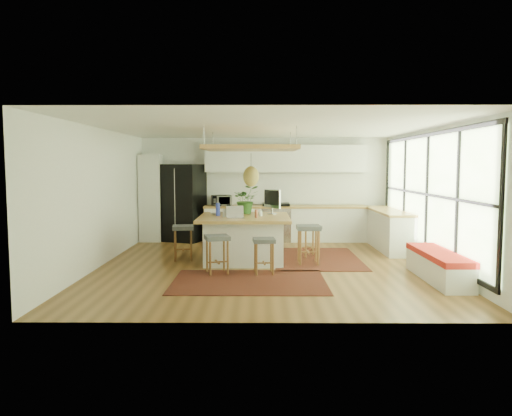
{
  "coord_description": "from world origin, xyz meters",
  "views": [
    {
      "loc": [
        -0.13,
        -9.47,
        1.97
      ],
      "look_at": [
        -0.2,
        0.5,
        1.1
      ],
      "focal_mm": 34.16,
      "sensor_mm": 36.0,
      "label": 1
    }
  ],
  "objects_px": {
    "laptop": "(235,212)",
    "island": "(244,238)",
    "fridge": "(183,206)",
    "monitor": "(272,202)",
    "stool_near_right": "(264,255)",
    "stool_near_left": "(217,255)",
    "stool_left_side": "(183,243)",
    "stool_right_back": "(309,241)",
    "island_plant": "(246,203)",
    "microwave": "(222,199)",
    "stool_right_front": "(308,246)"
  },
  "relations": [
    {
      "from": "monitor",
      "to": "island_plant",
      "type": "distance_m",
      "value": 0.57
    },
    {
      "from": "stool_near_right",
      "to": "stool_right_back",
      "type": "relative_size",
      "value": 0.95
    },
    {
      "from": "island_plant",
      "to": "monitor",
      "type": "bearing_deg",
      "value": -10.28
    },
    {
      "from": "stool_near_right",
      "to": "microwave",
      "type": "distance_m",
      "value": 4.1
    },
    {
      "from": "stool_right_back",
      "to": "monitor",
      "type": "bearing_deg",
      "value": 179.65
    },
    {
      "from": "monitor",
      "to": "microwave",
      "type": "xyz_separation_m",
      "value": [
        -1.26,
        2.21,
        -0.1
      ]
    },
    {
      "from": "laptop",
      "to": "island",
      "type": "bearing_deg",
      "value": 59.6
    },
    {
      "from": "stool_left_side",
      "to": "island",
      "type": "bearing_deg",
      "value": -2.69
    },
    {
      "from": "stool_near_right",
      "to": "stool_right_front",
      "type": "distance_m",
      "value": 1.29
    },
    {
      "from": "stool_near_right",
      "to": "laptop",
      "type": "bearing_deg",
      "value": 122.92
    },
    {
      "from": "microwave",
      "to": "fridge",
      "type": "bearing_deg",
      "value": 166.32
    },
    {
      "from": "stool_near_left",
      "to": "stool_near_right",
      "type": "xyz_separation_m",
      "value": [
        0.85,
        -0.01,
        0.0
      ]
    },
    {
      "from": "monitor",
      "to": "stool_near_right",
      "type": "bearing_deg",
      "value": -39.65
    },
    {
      "from": "island",
      "to": "island_plant",
      "type": "height_order",
      "value": "island_plant"
    },
    {
      "from": "fridge",
      "to": "monitor",
      "type": "height_order",
      "value": "fridge"
    },
    {
      "from": "laptop",
      "to": "monitor",
      "type": "distance_m",
      "value": 1.11
    },
    {
      "from": "stool_near_left",
      "to": "microwave",
      "type": "height_order",
      "value": "microwave"
    },
    {
      "from": "stool_left_side",
      "to": "stool_right_back",
      "type": "bearing_deg",
      "value": 7.66
    },
    {
      "from": "stool_near_right",
      "to": "monitor",
      "type": "xyz_separation_m",
      "value": [
        0.19,
        1.68,
        0.83
      ]
    },
    {
      "from": "island",
      "to": "monitor",
      "type": "height_order",
      "value": "monitor"
    },
    {
      "from": "stool_left_side",
      "to": "island_plant",
      "type": "bearing_deg",
      "value": 19.74
    },
    {
      "from": "fridge",
      "to": "stool_near_right",
      "type": "xyz_separation_m",
      "value": [
        2.08,
        -3.93,
        -0.57
      ]
    },
    {
      "from": "stool_right_front",
      "to": "fridge",
      "type": "bearing_deg",
      "value": 134.74
    },
    {
      "from": "stool_near_left",
      "to": "microwave",
      "type": "xyz_separation_m",
      "value": [
        -0.22,
        3.88,
        0.74
      ]
    },
    {
      "from": "fridge",
      "to": "stool_near_right",
      "type": "distance_m",
      "value": 4.48
    },
    {
      "from": "stool_right_front",
      "to": "monitor",
      "type": "xyz_separation_m",
      "value": [
        -0.71,
        0.76,
        0.83
      ]
    },
    {
      "from": "stool_right_back",
      "to": "island_plant",
      "type": "distance_m",
      "value": 1.6
    },
    {
      "from": "stool_right_front",
      "to": "stool_left_side",
      "type": "distance_m",
      "value": 2.6
    },
    {
      "from": "island_plant",
      "to": "fridge",
      "type": "bearing_deg",
      "value": 128.48
    },
    {
      "from": "island",
      "to": "stool_left_side",
      "type": "height_order",
      "value": "island"
    },
    {
      "from": "monitor",
      "to": "fridge",
      "type": "bearing_deg",
      "value": -167.97
    },
    {
      "from": "stool_near_right",
      "to": "monitor",
      "type": "relative_size",
      "value": 1.12
    },
    {
      "from": "fridge",
      "to": "stool_near_left",
      "type": "relative_size",
      "value": 2.83
    },
    {
      "from": "laptop",
      "to": "monitor",
      "type": "xyz_separation_m",
      "value": [
        0.75,
        0.81,
        0.14
      ]
    },
    {
      "from": "fridge",
      "to": "stool_left_side",
      "type": "distance_m",
      "value": 2.7
    },
    {
      "from": "stool_left_side",
      "to": "stool_near_right",
      "type": "bearing_deg",
      "value": -38.11
    },
    {
      "from": "stool_near_right",
      "to": "fridge",
      "type": "bearing_deg",
      "value": 117.91
    },
    {
      "from": "stool_near_left",
      "to": "monitor",
      "type": "bearing_deg",
      "value": 58.11
    },
    {
      "from": "island",
      "to": "stool_left_side",
      "type": "xyz_separation_m",
      "value": [
        -1.28,
        0.06,
        -0.11
      ]
    },
    {
      "from": "fridge",
      "to": "laptop",
      "type": "xyz_separation_m",
      "value": [
        1.52,
        -3.06,
        0.12
      ]
    },
    {
      "from": "fridge",
      "to": "stool_right_front",
      "type": "relative_size",
      "value": 2.57
    },
    {
      "from": "stool_near_right",
      "to": "laptop",
      "type": "relative_size",
      "value": 1.79
    },
    {
      "from": "stool_right_front",
      "to": "island_plant",
      "type": "xyz_separation_m",
      "value": [
        -1.27,
        0.86,
        0.81
      ]
    },
    {
      "from": "fridge",
      "to": "stool_right_front",
      "type": "xyz_separation_m",
      "value": [
        2.98,
        -3.0,
        -0.57
      ]
    },
    {
      "from": "stool_right_back",
      "to": "island",
      "type": "bearing_deg",
      "value": -163.25
    },
    {
      "from": "stool_left_side",
      "to": "microwave",
      "type": "distance_m",
      "value": 2.75
    },
    {
      "from": "fridge",
      "to": "laptop",
      "type": "bearing_deg",
      "value": -42.73
    },
    {
      "from": "stool_left_side",
      "to": "monitor",
      "type": "relative_size",
      "value": 1.24
    },
    {
      "from": "stool_near_left",
      "to": "stool_near_right",
      "type": "height_order",
      "value": "stool_near_left"
    },
    {
      "from": "stool_left_side",
      "to": "monitor",
      "type": "distance_m",
      "value": 2.08
    }
  ]
}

